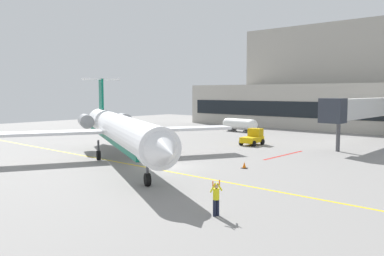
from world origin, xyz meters
name	(u,v)px	position (x,y,z in m)	size (l,w,h in m)	color
ground	(168,167)	(0.00, 0.00, -0.05)	(120.00, 120.00, 0.11)	gray
terminal_building	(384,87)	(3.22, 48.77, 7.46)	(76.13, 16.44, 18.99)	#ADA89E
jet_bridge_west	(365,108)	(7.42, 27.43, 4.53)	(2.40, 23.59, 5.90)	silver
regional_jet	(118,129)	(-6.06, -0.70, 3.02)	(31.26, 23.21, 8.22)	white
baggage_tug	(253,137)	(-2.68, 17.58, 0.92)	(2.27, 3.34, 2.01)	#E5B20C
fuel_tank	(240,124)	(-13.56, 30.19, 1.24)	(6.89, 2.13, 2.18)	white
marshaller	(216,198)	(11.91, -8.23, 0.97)	(0.34, 0.83, 1.91)	#191E33
safety_cone_alpha	(155,144)	(-11.13, 8.89, 0.25)	(0.47, 0.47, 0.55)	orange
safety_cone_bravo	(244,165)	(5.38, 3.93, 0.25)	(0.47, 0.47, 0.55)	orange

